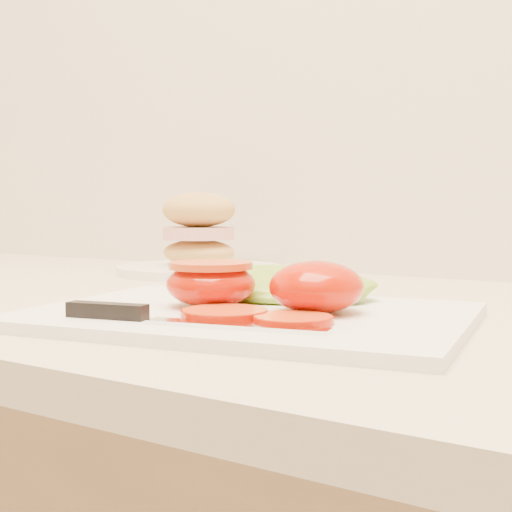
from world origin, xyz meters
The scene contains 9 objects.
cutting_board centered at (-0.62, 1.56, 0.94)m, with size 0.36×0.26×0.01m, color white.
tomato_half_dome centered at (-0.57, 1.58, 0.96)m, with size 0.08×0.08×0.04m, color #BC1700.
tomato_half_cut centered at (-0.66, 1.56, 0.96)m, with size 0.08×0.08×0.04m.
tomato_slice_0 centered at (-0.61, 1.51, 0.94)m, with size 0.07×0.07×0.01m, color orange.
tomato_slice_1 centered at (-0.56, 1.52, 0.94)m, with size 0.06×0.06×0.01m, color orange.
lettuce_leaf_0 centered at (-0.65, 1.63, 0.95)m, with size 0.14×0.09×0.03m, color #78AC2D.
lettuce_leaf_1 centered at (-0.61, 1.64, 0.95)m, with size 0.12×0.09×0.03m, color #78AC2D.
knife centered at (-0.65, 1.47, 0.94)m, with size 0.21×0.06×0.01m.
sandwich_plate centered at (-0.92, 1.88, 0.97)m, with size 0.24×0.24×0.12m.
Camera 1 is at (-0.29, 1.07, 1.03)m, focal length 50.00 mm.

